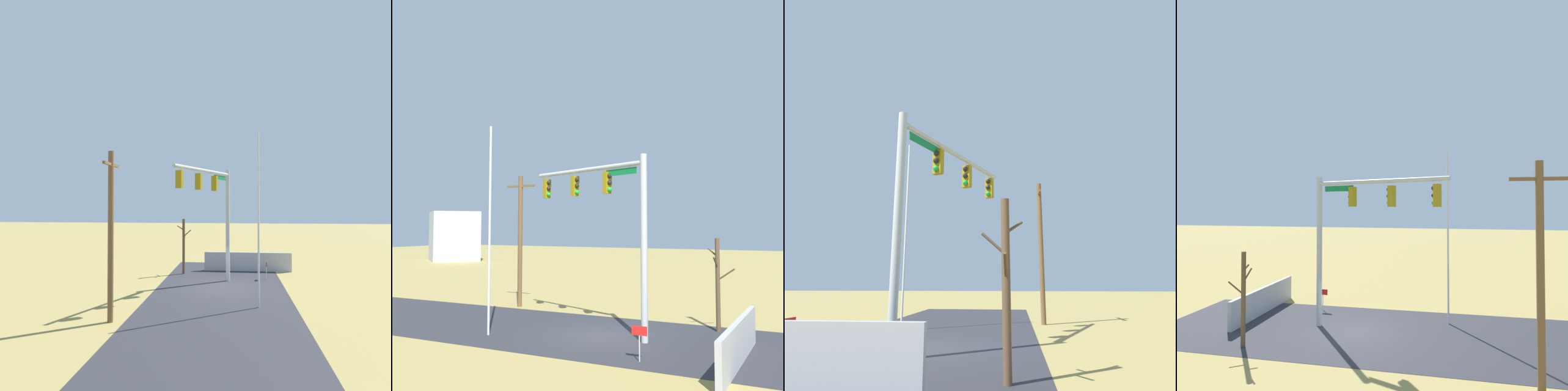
{
  "view_description": "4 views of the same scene",
  "coord_description": "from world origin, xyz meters",
  "views": [
    {
      "loc": [
        -23.66,
        -0.95,
        5.26
      ],
      "look_at": [
        -1.36,
        1.45,
        5.79
      ],
      "focal_mm": 34.27,
      "sensor_mm": 36.0,
      "label": 1
    },
    {
      "loc": [
        8.86,
        -18.99,
        4.65
      ],
      "look_at": [
        -1.47,
        1.69,
        6.16
      ],
      "focal_mm": 44.23,
      "sensor_mm": 36.0,
      "label": 2
    },
    {
      "loc": [
        13.01,
        3.19,
        2.19
      ],
      "look_at": [
        -2.2,
        1.76,
        5.81
      ],
      "focal_mm": 33.54,
      "sensor_mm": 36.0,
      "label": 3
    },
    {
      "loc": [
        -4.62,
        17.52,
        6.2
      ],
      "look_at": [
        -0.98,
        0.95,
        6.64
      ],
      "focal_mm": 33.67,
      "sensor_mm": 36.0,
      "label": 4
    }
  ],
  "objects": [
    {
      "name": "open_sign",
      "position": [
        2.9,
        -3.08,
        0.91
      ],
      "size": [
        0.56,
        0.04,
        1.22
      ],
      "color": "silver",
      "rests_on": "ground_plane"
    },
    {
      "name": "retaining_fence",
      "position": [
        6.02,
        -1.87,
        0.73
      ],
      "size": [
        0.2,
        6.78,
        1.47
      ],
      "primitive_type": "cube",
      "color": "#A8A8AD",
      "rests_on": "ground_plane"
    },
    {
      "name": "sidewalk_corner",
      "position": [
        3.13,
        -0.41,
        0.0
      ],
      "size": [
        6.0,
        6.0,
        0.01
      ],
      "primitive_type": "cube",
      "color": "#B7B5AD",
      "rests_on": "ground_plane"
    },
    {
      "name": "signal_mast",
      "position": [
        0.24,
        0.35,
        5.43
      ],
      "size": [
        6.82,
        2.89,
        7.65
      ],
      "color": "#B2B5BA",
      "rests_on": "ground_plane"
    },
    {
      "name": "flagpole",
      "position": [
        -4.36,
        -2.11,
        4.54
      ],
      "size": [
        0.1,
        0.1,
        9.08
      ],
      "primitive_type": "cylinder",
      "color": "silver",
      "rests_on": "ground_plane"
    },
    {
      "name": "utility_pole",
      "position": [
        -7.4,
        4.63,
        3.99
      ],
      "size": [
        1.9,
        0.26,
        7.66
      ],
      "color": "brown",
      "rests_on": "ground_plane"
    },
    {
      "name": "bare_tree",
      "position": [
        4.37,
        2.97,
        2.13
      ],
      "size": [
        1.27,
        1.02,
        4.15
      ],
      "color": "brown",
      "rests_on": "ground_plane"
    },
    {
      "name": "road_surface",
      "position": [
        -4.0,
        0.0,
        0.01
      ],
      "size": [
        28.0,
        8.0,
        0.01
      ],
      "primitive_type": "cube",
      "color": "#2D2D33",
      "rests_on": "ground_plane"
    },
    {
      "name": "ground_plane",
      "position": [
        0.0,
        0.0,
        0.0
      ],
      "size": [
        160.0,
        160.0,
        0.0
      ],
      "primitive_type": "plane",
      "color": "#9E894C"
    }
  ]
}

